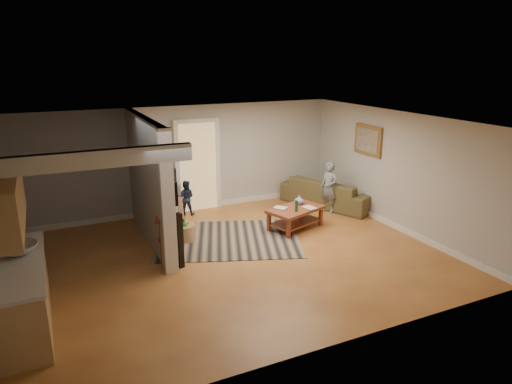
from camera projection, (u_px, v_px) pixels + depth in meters
ground at (234, 258)px, 8.43m from camera, size 7.50×7.50×0.00m
room_shell at (167, 183)px, 7.95m from camera, size 7.54×6.02×2.52m
area_rug at (228, 239)px, 9.27m from camera, size 3.40×2.95×0.01m
sofa at (328, 205)px, 11.38m from camera, size 1.80×2.49×0.68m
coffee_table at (296, 212)px, 9.77m from camera, size 1.35×1.05×0.70m
tv_console at (170, 212)px, 8.55m from camera, size 0.82×1.44×1.17m
speaker_left at (180, 241)px, 7.91m from camera, size 0.13×0.13×1.01m
speaker_right at (151, 202)px, 9.79m from camera, size 0.14×0.14×1.15m
toy_basket at (183, 231)px, 9.19m from camera, size 0.51×0.51×0.45m
child at (328, 212)px, 10.87m from camera, size 0.41×0.51×1.23m
toddler at (187, 214)px, 10.73m from camera, size 0.50×0.46×0.82m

